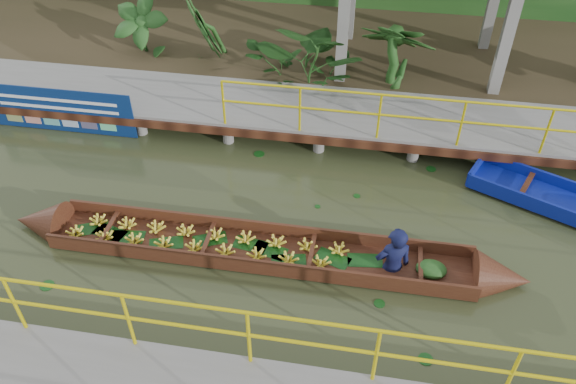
# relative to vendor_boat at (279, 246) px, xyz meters

# --- Properties ---
(ground) EXTENTS (80.00, 80.00, 0.00)m
(ground) POSITION_rel_vendor_boat_xyz_m (-0.72, 0.54, -0.26)
(ground) COLOR #2C341A
(ground) RESTS_ON ground
(land_strip) EXTENTS (30.00, 8.00, 0.45)m
(land_strip) POSITION_rel_vendor_boat_xyz_m (-0.72, 8.04, -0.03)
(land_strip) COLOR #332B19
(land_strip) RESTS_ON ground
(far_dock) EXTENTS (16.00, 2.06, 1.66)m
(far_dock) POSITION_rel_vendor_boat_xyz_m (-0.70, 3.97, 0.22)
(far_dock) COLOR slate
(far_dock) RESTS_ON ground
(vendor_boat) EXTENTS (9.04, 0.98, 2.12)m
(vendor_boat) POSITION_rel_vendor_boat_xyz_m (0.00, 0.00, 0.00)
(vendor_boat) COLOR #3A190F
(vendor_boat) RESTS_ON ground
(blue_banner) EXTENTS (3.41, 0.04, 1.07)m
(blue_banner) POSITION_rel_vendor_boat_xyz_m (-5.46, 3.02, 0.30)
(blue_banner) COLOR navy
(blue_banner) RESTS_ON ground
(tropical_plants) EXTENTS (14.36, 1.36, 1.70)m
(tropical_plants) POSITION_rel_vendor_boat_xyz_m (1.53, 5.84, 1.04)
(tropical_plants) COLOR #194516
(tropical_plants) RESTS_ON ground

